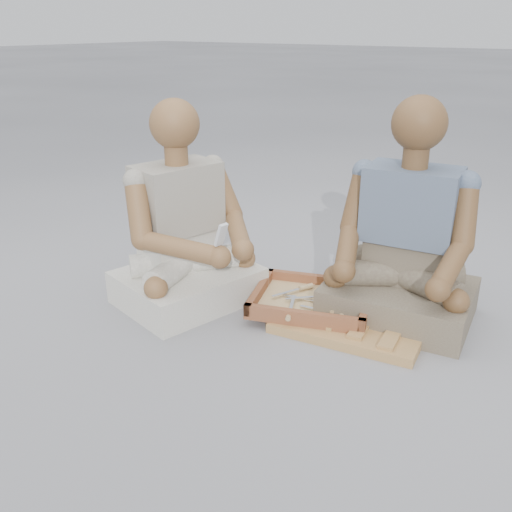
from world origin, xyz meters
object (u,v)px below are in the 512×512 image
Objects in this scene: companion at (404,249)px; carved_panel at (351,323)px; tool_tray at (312,301)px; craftsman at (185,237)px.

carved_panel is at bearing 54.52° from companion.
craftsman is (-0.54, -0.22, 0.25)m from tool_tray.
craftsman is at bearing 18.54° from companion.
companion is at bearing 62.86° from carved_panel.
tool_tray reaches higher than carved_panel.
craftsman is 0.97× the size of companion.
companion reaches higher than carved_panel.
carved_panel is 0.82m from craftsman.
carved_panel is 0.39m from companion.
companion is (0.85, 0.43, 0.00)m from craftsman.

